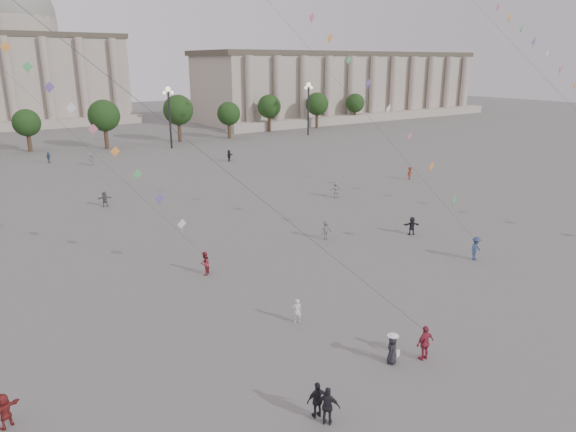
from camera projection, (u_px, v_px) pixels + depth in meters
ground at (413, 352)px, 27.23m from camera, size 360.00×360.00×0.00m
hall_east at (345, 85)px, 139.50m from camera, size 84.00×26.22×17.20m
hall_central at (16, 63)px, 125.13m from camera, size 48.30×34.30×35.50m
tree_row at (68, 119)px, 87.25m from camera, size 137.12×5.12×8.00m
lamp_post_mid_east at (169, 106)px, 88.48m from camera, size 2.00×0.90×10.65m
lamp_post_far_east at (308, 99)px, 104.71m from camera, size 2.00×0.90×10.65m
person_crowd_0 at (48, 157)px, 77.69m from camera, size 0.98×0.89×1.61m
person_crowd_3 at (412, 226)px, 45.41m from camera, size 1.55×1.12×1.62m
person_crowd_4 at (91, 159)px, 75.67m from camera, size 1.67×1.43×1.81m
person_crowd_6 at (326, 230)px, 44.11m from camera, size 1.16×0.70×1.74m
person_crowd_7 at (336, 190)px, 57.72m from camera, size 1.75×1.06×1.80m
person_crowd_8 at (410, 173)px, 66.69m from camera, size 1.17×0.80×1.67m
person_crowd_9 at (229, 156)px, 78.76m from camera, size 1.62×1.34×1.74m
person_crowd_12 at (105, 199)px, 54.18m from camera, size 1.58×0.81×1.63m
person_crowd_13 at (297, 311)px, 30.04m from camera, size 0.66×0.58×1.52m
tourist_0 at (425, 343)px, 26.27m from camera, size 1.14×0.51×1.91m
tourist_1 at (328, 406)px, 21.56m from camera, size 1.01×1.05×1.75m
tourist_2 at (5, 411)px, 21.41m from camera, size 1.53×1.02×1.59m
tourist_4 at (318, 400)px, 22.01m from camera, size 1.05×0.61×1.69m
kite_flyer_0 at (205, 263)px, 36.80m from camera, size 1.05×1.07×1.74m
kite_flyer_1 at (476, 248)px, 39.52m from camera, size 1.34×0.93×1.89m
hat_person at (392, 349)px, 25.97m from camera, size 0.90×0.84×1.69m
kite_train_east at (487, 2)px, 57.53m from camera, size 12.51×48.09×62.21m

